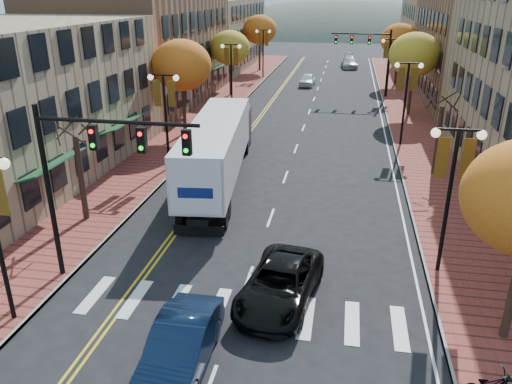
% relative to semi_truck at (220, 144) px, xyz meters
% --- Properties ---
extents(ground, '(200.00, 200.00, 0.00)m').
position_rel_semi_truck_xyz_m(ground, '(3.79, -14.66, -2.32)').
color(ground, black).
rests_on(ground, ground).
extents(sidewalk_left, '(4.00, 85.00, 0.15)m').
position_rel_semi_truck_xyz_m(sidewalk_left, '(-5.21, 17.84, -2.25)').
color(sidewalk_left, brown).
rests_on(sidewalk_left, ground).
extents(sidewalk_right, '(4.00, 85.00, 0.15)m').
position_rel_semi_truck_xyz_m(sidewalk_right, '(12.79, 17.84, -2.25)').
color(sidewalk_right, brown).
rests_on(sidewalk_right, ground).
extents(building_left_mid, '(12.00, 24.00, 11.00)m').
position_rel_semi_truck_xyz_m(building_left_mid, '(-13.21, 21.34, 3.18)').
color(building_left_mid, brown).
rests_on(building_left_mid, ground).
extents(building_left_far, '(12.00, 26.00, 9.50)m').
position_rel_semi_truck_xyz_m(building_left_far, '(-13.21, 46.34, 2.43)').
color(building_left_far, '#9E8966').
rests_on(building_left_far, ground).
extents(building_right_mid, '(15.00, 24.00, 10.00)m').
position_rel_semi_truck_xyz_m(building_right_mid, '(22.29, 27.34, 2.68)').
color(building_right_mid, brown).
rests_on(building_right_mid, ground).
extents(building_right_far, '(15.00, 20.00, 11.00)m').
position_rel_semi_truck_xyz_m(building_right_far, '(22.29, 49.34, 3.18)').
color(building_right_far, '#9E8966').
rests_on(building_right_far, ground).
extents(tree_left_a, '(0.28, 0.28, 4.20)m').
position_rel_semi_truck_xyz_m(tree_left_a, '(-5.21, -6.66, -0.07)').
color(tree_left_a, '#382619').
rests_on(tree_left_a, sidewalk_left).
extents(tree_left_b, '(4.48, 4.48, 7.21)m').
position_rel_semi_truck_xyz_m(tree_left_b, '(-5.21, 9.34, 3.12)').
color(tree_left_b, '#382619').
rests_on(tree_left_b, sidewalk_left).
extents(tree_left_c, '(4.16, 4.16, 6.69)m').
position_rel_semi_truck_xyz_m(tree_left_c, '(-5.21, 25.34, 2.73)').
color(tree_left_c, '#382619').
rests_on(tree_left_c, sidewalk_left).
extents(tree_left_d, '(4.61, 4.61, 7.42)m').
position_rel_semi_truck_xyz_m(tree_left_d, '(-5.21, 43.34, 3.28)').
color(tree_left_d, '#382619').
rests_on(tree_left_d, sidewalk_left).
extents(tree_right_b, '(0.28, 0.28, 4.20)m').
position_rel_semi_truck_xyz_m(tree_right_b, '(12.79, 3.34, -0.07)').
color(tree_right_b, '#382619').
rests_on(tree_right_b, sidewalk_right).
extents(tree_right_c, '(4.48, 4.48, 7.21)m').
position_rel_semi_truck_xyz_m(tree_right_c, '(12.79, 19.34, 3.12)').
color(tree_right_c, '#382619').
rests_on(tree_right_c, sidewalk_right).
extents(tree_right_d, '(4.35, 4.35, 7.00)m').
position_rel_semi_truck_xyz_m(tree_right_d, '(12.79, 35.34, 2.97)').
color(tree_right_d, '#382619').
rests_on(tree_right_d, sidewalk_right).
extents(lamp_left_b, '(1.96, 0.36, 6.05)m').
position_rel_semi_truck_xyz_m(lamp_left_b, '(-3.71, 1.34, 1.97)').
color(lamp_left_b, black).
rests_on(lamp_left_b, ground).
extents(lamp_left_c, '(1.96, 0.36, 6.05)m').
position_rel_semi_truck_xyz_m(lamp_left_c, '(-3.71, 19.34, 1.97)').
color(lamp_left_c, black).
rests_on(lamp_left_c, ground).
extents(lamp_left_d, '(1.96, 0.36, 6.05)m').
position_rel_semi_truck_xyz_m(lamp_left_d, '(-3.71, 37.34, 1.97)').
color(lamp_left_d, black).
rests_on(lamp_left_d, ground).
extents(lamp_right_a, '(1.96, 0.36, 6.05)m').
position_rel_semi_truck_xyz_m(lamp_right_a, '(11.29, -8.66, 1.97)').
color(lamp_right_a, black).
rests_on(lamp_right_a, ground).
extents(lamp_right_b, '(1.96, 0.36, 6.05)m').
position_rel_semi_truck_xyz_m(lamp_right_b, '(11.29, 9.34, 1.97)').
color(lamp_right_b, black).
rests_on(lamp_right_b, ground).
extents(lamp_right_c, '(1.96, 0.36, 6.05)m').
position_rel_semi_truck_xyz_m(lamp_right_c, '(11.29, 27.34, 1.97)').
color(lamp_right_c, black).
rests_on(lamp_right_c, ground).
extents(traffic_mast_near, '(6.10, 0.35, 7.00)m').
position_rel_semi_truck_xyz_m(traffic_mast_near, '(-1.69, -11.66, 2.60)').
color(traffic_mast_near, black).
rests_on(traffic_mast_near, ground).
extents(traffic_mast_far, '(6.10, 0.34, 7.00)m').
position_rel_semi_truck_xyz_m(traffic_mast_far, '(9.26, 27.34, 2.60)').
color(traffic_mast_far, black).
rests_on(traffic_mast_far, ground).
extents(semi_truck, '(4.27, 16.08, 3.97)m').
position_rel_semi_truck_xyz_m(semi_truck, '(0.00, 0.00, 0.00)').
color(semi_truck, black).
rests_on(semi_truck, ground).
extents(navy_sedan, '(1.70, 4.74, 1.55)m').
position_rel_semi_truck_xyz_m(navy_sedan, '(2.75, -15.81, -1.55)').
color(navy_sedan, '#0D1B35').
rests_on(navy_sedan, ground).
extents(black_suv, '(3.14, 5.56, 1.47)m').
position_rel_semi_truck_xyz_m(black_suv, '(5.22, -11.80, -1.59)').
color(black_suv, black).
rests_on(black_suv, ground).
extents(car_far_white, '(1.81, 4.19, 1.41)m').
position_rel_semi_truck_xyz_m(car_far_white, '(2.40, 33.12, -1.62)').
color(car_far_white, silver).
rests_on(car_far_white, ground).
extents(car_far_silver, '(2.61, 5.37, 1.51)m').
position_rel_semi_truck_xyz_m(car_far_silver, '(7.22, 48.76, -1.57)').
color(car_far_silver, '#B7B7BF').
rests_on(car_far_silver, ground).
extents(car_far_oncoming, '(1.46, 3.99, 1.31)m').
position_rel_semi_truck_xyz_m(car_far_oncoming, '(7.00, 57.39, -1.67)').
color(car_far_oncoming, '#98989F').
rests_on(car_far_oncoming, ground).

